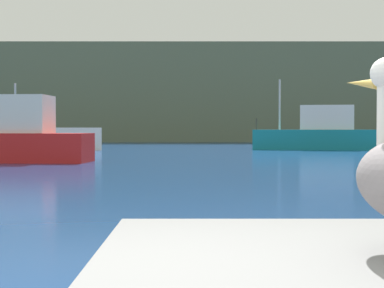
# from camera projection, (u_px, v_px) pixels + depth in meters

# --- Properties ---
(hillside_backdrop) EXTENTS (140.00, 11.24, 9.45)m
(hillside_backdrop) POSITION_uv_depth(u_px,v_px,m) (189.00, 95.00, 64.36)
(hillside_backdrop) COLOR #5B664C
(hillside_backdrop) RESTS_ON ground
(fishing_boat_teal) EXTENTS (8.20, 3.74, 4.32)m
(fishing_boat_teal) POSITION_uv_depth(u_px,v_px,m) (320.00, 134.00, 38.39)
(fishing_boat_teal) COLOR teal
(fishing_boat_teal) RESTS_ON ground
(fishing_boat_red) EXTENTS (6.97, 2.65, 4.29)m
(fishing_boat_red) POSITION_uv_depth(u_px,v_px,m) (4.00, 139.00, 24.06)
(fishing_boat_red) COLOR red
(fishing_boat_red) RESTS_ON ground
(fishing_boat_white) EXTENTS (6.36, 4.18, 3.91)m
(fishing_boat_white) POSITION_uv_depth(u_px,v_px,m) (43.00, 136.00, 36.89)
(fishing_boat_white) COLOR white
(fishing_boat_white) RESTS_ON ground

